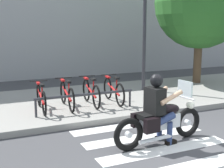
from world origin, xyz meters
The scene contains 14 objects.
sidewalk centered at (0.00, 4.91, 0.07)m, with size 24.00×4.40×0.15m, color gray.
crosswalk_stripe_2 centered at (-0.76, 0.00, 0.00)m, with size 2.80×0.40×0.01m, color white.
crosswalk_stripe_3 centered at (-0.76, 0.80, 0.00)m, with size 2.80×0.40×0.01m, color white.
crosswalk_stripe_4 centered at (-0.76, 1.60, 0.00)m, with size 2.80×0.40×0.01m, color white.
crosswalk_stripe_5 centered at (-0.76, 2.40, 0.00)m, with size 2.80×0.40×0.01m, color white.
motorcycle centered at (-0.67, 1.14, 0.46)m, with size 2.16×0.70×1.24m.
rider centered at (-0.75, 1.13, 0.83)m, with size 0.66×0.58×1.44m.
bicycle_0 centered at (-2.46, 4.08, 0.50)m, with size 0.48×1.65×0.76m.
bicycle_1 centered at (-1.76, 4.08, 0.51)m, with size 0.48×1.72×0.79m.
bicycle_2 centered at (-1.06, 4.08, 0.51)m, with size 0.48×1.66×0.80m.
bicycle_3 centered at (-0.36, 4.08, 0.51)m, with size 0.48×1.66×0.80m.
bike_rack centered at (-1.41, 3.53, 0.56)m, with size 2.71×0.07×0.48m.
street_lamp centered at (1.37, 5.31, 2.52)m, with size 0.28×0.28×4.14m.
tree_near_rack centered at (4.07, 5.71, 3.24)m, with size 3.51×3.51×5.00m.
Camera 1 is at (-4.01, -3.80, 2.33)m, focal length 48.73 mm.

